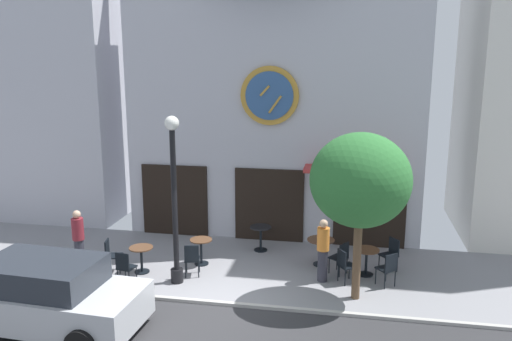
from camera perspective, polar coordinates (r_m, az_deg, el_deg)
The scene contains 20 objects.
ground_plane at distance 12.10m, azimuth -5.18°, elevation -16.33°, with size 29.25×11.18×0.13m.
clock_building at distance 16.99m, azimuth 2.09°, elevation 10.27°, with size 9.24×3.33×9.91m.
neighbor_building_left at distance 20.41m, azimuth -22.41°, elevation 12.34°, with size 5.76×3.01×12.09m.
street_lamp at distance 13.42m, azimuth -8.78°, elevation -3.21°, with size 0.36×0.36×4.32m.
street_tree at distance 12.43m, azimuth 11.17°, elevation -1.10°, with size 2.35×2.11×4.06m.
cafe_table_center_right at distance 14.73m, azimuth -12.25°, elevation -8.93°, with size 0.64×0.64×0.72m.
cafe_table_near_door at distance 15.01m, azimuth -5.93°, elevation -8.28°, with size 0.62×0.62×0.73m.
cafe_table_leftmost at distance 15.90m, azimuth 0.51°, elevation -6.91°, with size 0.64×0.64×0.75m.
cafe_table_center at distance 14.97m, azimuth 6.98°, elevation -8.09°, with size 0.76×0.76×0.75m.
cafe_table_rightmost at distance 14.53m, azimuth 11.81°, elevation -9.13°, with size 0.67×0.67×0.73m.
cafe_chair_near_tree at distance 14.96m, azimuth 14.34°, elevation -8.50°, with size 0.56×0.56×0.90m.
cafe_chair_right_end at distance 14.24m, azimuth -6.91°, elevation -9.29°, with size 0.48×0.48×0.90m.
cafe_chair_curbside at distance 14.44m, azimuth 9.14°, elevation -9.05°, with size 0.56×0.56×0.90m.
cafe_chair_near_lamp at distance 13.95m, azimuth 9.55°, elevation -9.86°, with size 0.55×0.55×0.90m.
cafe_chair_by_entrance at distance 13.97m, azimuth 14.05°, elevation -10.05°, with size 0.56×0.56×0.90m.
cafe_chair_mid_row at distance 14.96m, azimuth -15.35°, elevation -8.57°, with size 0.48×0.48×0.90m.
cafe_chair_under_awning at distance 14.04m, azimuth -13.96°, elevation -9.92°, with size 0.46×0.46×0.90m.
pedestrian_maroon at distance 15.28m, azimuth -18.58°, elevation -7.01°, with size 0.35×0.35×1.67m.
pedestrian_orange at distance 13.86m, azimuth 7.22°, elevation -8.45°, with size 0.38×0.38×1.67m.
parked_car_silver at distance 12.44m, azimuth -21.93°, elevation -12.36°, with size 4.40×2.21×1.55m.
Camera 1 is at (2.93, -11.12, 5.83)m, focal length 37.14 mm.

